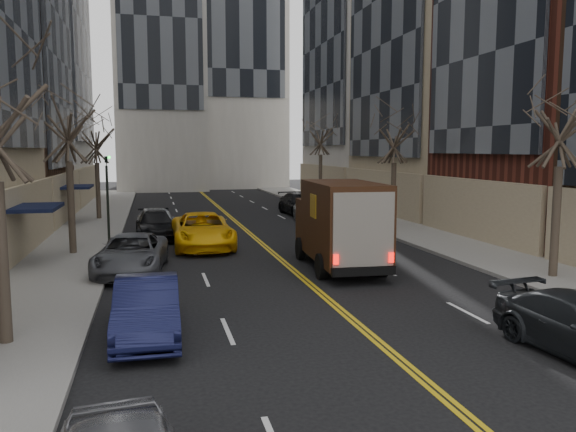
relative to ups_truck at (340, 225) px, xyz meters
name	(u,v)px	position (x,y,z in m)	size (l,w,h in m)	color
sidewalk_left	(86,232)	(-10.88, 12.31, -1.67)	(4.00, 66.00, 0.15)	slate
sidewalk_right	(382,222)	(7.12, 12.31, -1.67)	(4.00, 66.00, 0.15)	slate
streetwall_right	(452,6)	(14.50, 17.51, 13.35)	(12.26, 49.00, 34.00)	#4C301E
tree_lf_mid	(67,106)	(-10.68, 5.31, 4.85)	(3.20, 3.20, 8.91)	#382D23
tree_lf_far	(96,130)	(-10.68, 18.31, 4.28)	(3.20, 3.20, 8.12)	#382D23
tree_rt_near	(563,100)	(6.92, -3.69, 4.71)	(3.20, 3.20, 8.71)	#382D23
tree_rt_mid	(395,125)	(6.92, 10.31, 4.42)	(3.20, 3.20, 8.32)	#382D23
tree_rt_far	(321,126)	(6.92, 25.31, 4.99)	(3.20, 3.20, 9.11)	#382D23
traffic_signal	(107,189)	(-9.27, 7.31, 1.07)	(0.29, 0.26, 4.70)	black
ups_truck	(340,225)	(0.00, 0.00, 0.00)	(2.89, 6.47, 3.47)	black
taxi	(202,230)	(-4.88, 6.13, -0.91)	(2.77, 6.01, 1.67)	#FAB90A
pedestrian	(366,252)	(0.57, -1.40, -0.85)	(0.66, 0.43, 1.80)	black
parked_lf_b	(147,308)	(-7.40, -6.66, -1.01)	(1.57, 4.50, 1.48)	#121539
parked_lf_c	(131,254)	(-8.03, 1.13, -1.01)	(2.45, 5.31, 1.47)	#505158
parked_lf_d	(156,225)	(-7.05, 9.48, -1.03)	(2.02, 4.97, 1.44)	black
parked_lf_e	(157,221)	(-6.98, 10.50, -0.95)	(1.88, 4.67, 1.59)	#ADB1B5
parked_rt_a	(365,222)	(4.42, 8.49, -1.07)	(1.44, 4.12, 1.36)	#505458
parked_rt_b	(320,212)	(3.22, 13.21, -0.99)	(2.53, 5.49, 1.52)	#B4B8BD
parked_rt_c	(300,204)	(3.22, 18.26, -0.96)	(2.20, 5.41, 1.57)	black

